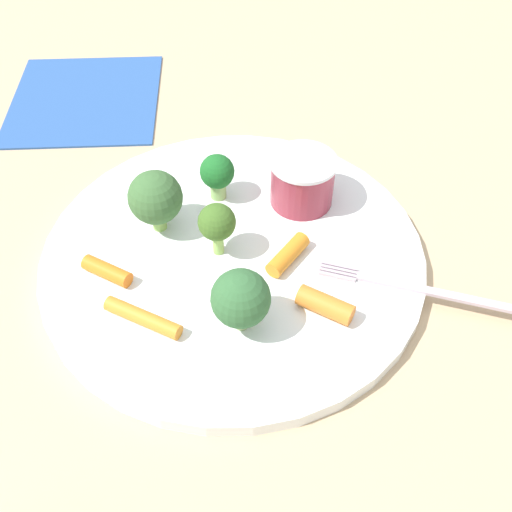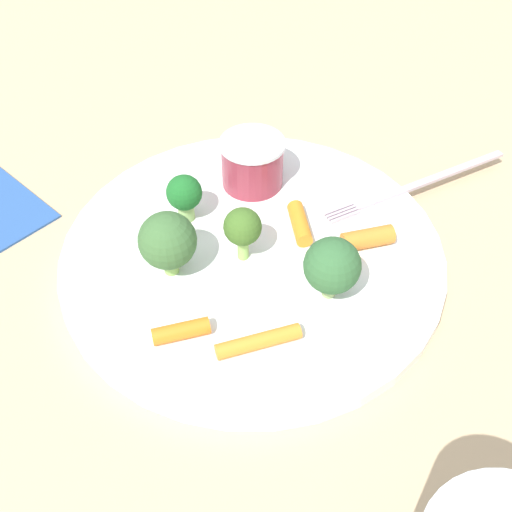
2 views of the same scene
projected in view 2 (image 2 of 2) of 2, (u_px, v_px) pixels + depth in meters
name	position (u px, v px, depth m)	size (l,w,h in m)	color
ground_plane	(252.00, 259.00, 0.48)	(2.40, 2.40, 0.00)	tan
plate	(252.00, 254.00, 0.48)	(0.30, 0.30, 0.01)	white
sauce_cup	(252.00, 163.00, 0.51)	(0.05, 0.05, 0.04)	maroon
broccoli_floret_0	(184.00, 195.00, 0.48)	(0.03, 0.03, 0.04)	#8EB766
broccoli_floret_1	(246.00, 230.00, 0.44)	(0.03, 0.03, 0.05)	#97C65E
broccoli_floret_2	(328.00, 270.00, 0.42)	(0.04, 0.04, 0.05)	#9AB56E
broccoli_floret_3	(168.00, 241.00, 0.43)	(0.04, 0.04, 0.05)	#8EBD5A
carrot_stick_0	(300.00, 223.00, 0.48)	(0.01, 0.01, 0.04)	orange
carrot_stick_1	(258.00, 341.00, 0.41)	(0.01, 0.01, 0.06)	orange
carrot_stick_2	(181.00, 331.00, 0.41)	(0.01, 0.01, 0.04)	orange
carrot_stick_3	(368.00, 238.00, 0.47)	(0.02, 0.02, 0.04)	orange
fork	(416.00, 186.00, 0.52)	(0.08, 0.17, 0.00)	#BFAEBB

